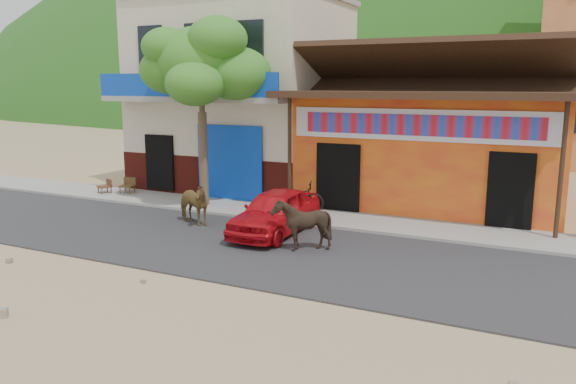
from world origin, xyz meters
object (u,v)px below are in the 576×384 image
object	(u,v)px
tree	(202,112)
red_car	(275,212)
cow_tan	(192,203)
scooter	(295,197)
cow_dark	(301,224)
cafe_chair_left	(104,180)
cafe_chair_right	(127,179)

from	to	relation	value
tree	red_car	bearing A→B (deg)	-28.17
tree	cow_tan	distance (m)	3.36
red_car	scooter	world-z (taller)	red_car
cow_tan	cow_dark	bearing A→B (deg)	-85.04
cow_tan	scooter	world-z (taller)	cow_tan
scooter	cafe_chair_left	world-z (taller)	scooter
cafe_chair_left	cafe_chair_right	world-z (taller)	cafe_chair_right
cow_tan	red_car	world-z (taller)	cow_tan
cow_dark	cafe_chair_right	bearing A→B (deg)	-105.00
scooter	cafe_chair_right	size ratio (longest dim) A/B	1.77
cow_dark	cafe_chair_right	distance (m)	9.21
cow_dark	scooter	distance (m)	3.81
red_car	scooter	bearing A→B (deg)	101.94
cow_tan	cafe_chair_left	world-z (taller)	cow_tan
cow_tan	scooter	xyz separation A→B (m)	(2.13, 2.41, -0.06)
cow_tan	cafe_chair_right	world-z (taller)	cow_tan
cow_tan	red_car	bearing A→B (deg)	-68.33
tree	cafe_chair_left	world-z (taller)	tree
tree	cow_dark	size ratio (longest dim) A/B	4.64
cafe_chair_left	cafe_chair_right	bearing A→B (deg)	51.44
cow_tan	red_car	distance (m)	2.63
cow_tan	cafe_chair_right	bearing A→B (deg)	80.28
scooter	cow_tan	bearing A→B (deg)	120.61
cafe_chair_left	scooter	bearing A→B (deg)	26.87
cow_tan	tree	bearing A→B (deg)	43.96
cafe_chair_left	cow_dark	bearing A→B (deg)	6.32
cow_tan	cow_dark	xyz separation A→B (m)	(3.90, -0.96, 0.04)
tree	cow_tan	size ratio (longest dim) A/B	4.16
cow_dark	cafe_chair_left	world-z (taller)	cow_dark
cafe_chair_left	tree	bearing A→B (deg)	23.78
red_car	cow_tan	bearing A→B (deg)	-177.51
tree	red_car	distance (m)	4.78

